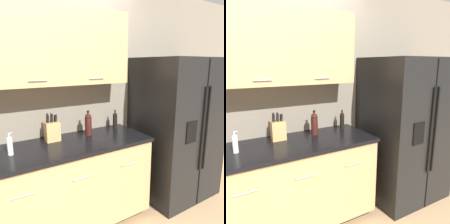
# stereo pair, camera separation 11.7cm
# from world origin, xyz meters

# --- Properties ---
(wall_back) EXTENTS (10.00, 0.39, 2.60)m
(wall_back) POSITION_xyz_m (0.00, 1.01, 1.43)
(wall_back) COLOR gray
(wall_back) RESTS_ON ground_plane
(counter_unit) EXTENTS (2.12, 0.64, 0.93)m
(counter_unit) POSITION_xyz_m (0.01, 0.71, 0.47)
(counter_unit) COLOR black
(counter_unit) RESTS_ON ground_plane
(refrigerator) EXTENTS (0.96, 0.82, 1.76)m
(refrigerator) POSITION_xyz_m (1.68, 0.62, 0.88)
(refrigerator) COLOR black
(refrigerator) RESTS_ON ground_plane
(knife_block) EXTENTS (0.14, 0.11, 0.28)m
(knife_block) POSITION_xyz_m (0.16, 0.86, 1.04)
(knife_block) COLOR tan
(knife_block) RESTS_ON counter_unit
(wine_bottle) EXTENTS (0.07, 0.07, 0.27)m
(wine_bottle) POSITION_xyz_m (0.54, 0.84, 1.06)
(wine_bottle) COLOR #3D1914
(wine_bottle) RESTS_ON counter_unit
(soap_dispenser) EXTENTS (0.05, 0.05, 0.19)m
(soap_dispenser) POSITION_xyz_m (-0.25, 0.71, 1.01)
(soap_dispenser) COLOR white
(soap_dispenser) RESTS_ON counter_unit
(oil_bottle) EXTENTS (0.05, 0.05, 0.22)m
(oil_bottle) POSITION_xyz_m (0.92, 0.89, 1.03)
(oil_bottle) COLOR black
(oil_bottle) RESTS_ON counter_unit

